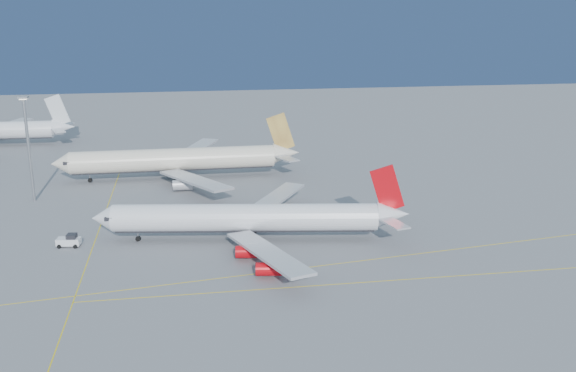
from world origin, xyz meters
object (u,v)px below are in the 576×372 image
object	(u,v)px
pushback_tug	(69,241)
light_mast	(28,140)
airliner_virgin	(252,218)
airliner_etihad	(179,160)

from	to	relation	value
pushback_tug	light_mast	size ratio (longest dim) A/B	0.19
airliner_virgin	light_mast	world-z (taller)	light_mast
airliner_etihad	light_mast	world-z (taller)	light_mast
airliner_virgin	airliner_etihad	world-z (taller)	airliner_etihad
pushback_tug	airliner_virgin	bearing A→B (deg)	3.83
light_mast	airliner_etihad	bearing A→B (deg)	24.26
airliner_etihad	light_mast	xyz separation A→B (m)	(-35.05, -15.79, 9.74)
pushback_tug	light_mast	xyz separation A→B (m)	(-13.44, 33.21, 13.89)
airliner_virgin	pushback_tug	size ratio (longest dim) A/B	13.33
pushback_tug	light_mast	bearing A→B (deg)	119.98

